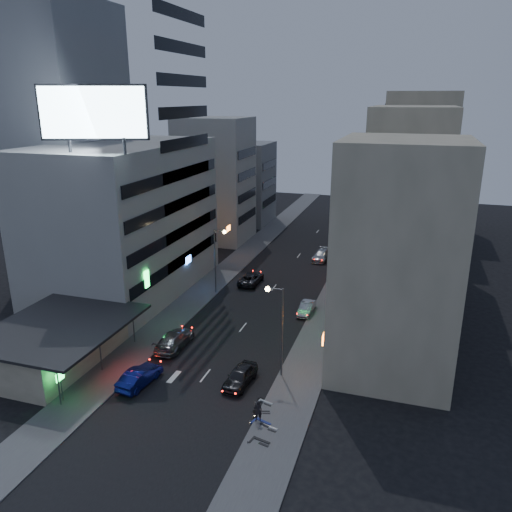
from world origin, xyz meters
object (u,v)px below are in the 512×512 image
at_px(parked_car_right_mid, 306,308).
at_px(road_car_blue, 140,377).
at_px(parked_car_right_near, 240,376).
at_px(scooter_black_b, 270,405).
at_px(parked_car_right_far, 321,255).
at_px(scooter_black_a, 271,435).
at_px(parked_car_left, 251,278).
at_px(scooter_silver_a, 279,422).
at_px(scooter_silver_b, 273,397).
at_px(person, 258,411).
at_px(road_car_silver, 175,340).
at_px(scooter_blue, 272,417).

height_order(parked_car_right_mid, road_car_blue, road_car_blue).
relative_size(parked_car_right_near, scooter_black_b, 2.71).
distance_m(parked_car_right_far, scooter_black_a, 42.00).
xyz_separation_m(parked_car_right_near, scooter_black_a, (4.59, -6.54, -0.01)).
bearing_deg(parked_car_left, road_car_blue, 86.96).
bearing_deg(scooter_silver_a, scooter_black_b, 44.60).
bearing_deg(parked_car_right_mid, road_car_blue, -117.68).
relative_size(scooter_silver_a, scooter_silver_b, 1.04).
height_order(parked_car_left, road_car_blue, road_car_blue).
bearing_deg(scooter_black_a, scooter_black_b, 30.35).
relative_size(road_car_blue, scooter_silver_b, 2.55).
bearing_deg(scooter_silver_a, person, 87.45).
relative_size(road_car_silver, scooter_silver_b, 3.05).
relative_size(road_car_silver, scooter_blue, 2.68).
bearing_deg(parked_car_left, person, 109.44).
height_order(scooter_black_a, scooter_black_b, scooter_black_a).
height_order(person, scooter_black_a, person).
distance_m(parked_car_left, road_car_silver, 18.64).
height_order(parked_car_right_far, scooter_black_b, parked_car_right_far).
distance_m(road_car_silver, scooter_silver_a, 15.81).
bearing_deg(scooter_silver_b, parked_car_right_mid, 19.65).
relative_size(parked_car_left, road_car_blue, 1.11).
bearing_deg(parked_car_right_mid, scooter_silver_a, -81.91).
bearing_deg(road_car_blue, scooter_black_b, -175.10).
relative_size(scooter_black_a, scooter_silver_b, 1.14).
xyz_separation_m(parked_car_right_far, scooter_blue, (3.77, -39.76, 0.02)).
relative_size(scooter_black_a, scooter_blue, 1.00).
bearing_deg(road_car_silver, parked_car_right_near, 152.08).
height_order(parked_car_left, scooter_black_a, parked_car_left).
bearing_deg(scooter_silver_a, road_car_blue, 92.52).
bearing_deg(scooter_black_b, parked_car_right_far, -11.52).
height_order(parked_car_right_mid, scooter_black_b, parked_car_right_mid).
bearing_deg(road_car_blue, scooter_silver_b, -170.27).
height_order(person, scooter_silver_b, person).
height_order(parked_car_right_near, scooter_black_a, parked_car_right_near).
height_order(parked_car_right_near, road_car_blue, parked_car_right_near).
distance_m(parked_car_right_near, parked_car_right_far, 35.24).
xyz_separation_m(parked_car_right_near, scooter_silver_a, (4.68, -4.92, -0.07)).
height_order(parked_car_right_far, scooter_black_a, parked_car_right_far).
height_order(road_car_silver, scooter_silver_a, road_car_silver).
xyz_separation_m(road_car_silver, person, (11.16, -8.70, 0.18)).
distance_m(parked_car_right_near, scooter_silver_b, 4.02).
xyz_separation_m(person, scooter_silver_a, (1.71, -0.47, -0.29)).
relative_size(road_car_blue, scooter_blue, 2.23).
distance_m(road_car_silver, scooter_black_b, 13.73).
relative_size(person, scooter_black_a, 0.84).
bearing_deg(scooter_black_b, scooter_blue, -175.30).
relative_size(parked_car_right_mid, scooter_black_b, 2.38).
distance_m(person, scooter_silver_a, 1.80).
relative_size(parked_car_right_near, parked_car_right_mid, 1.14).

